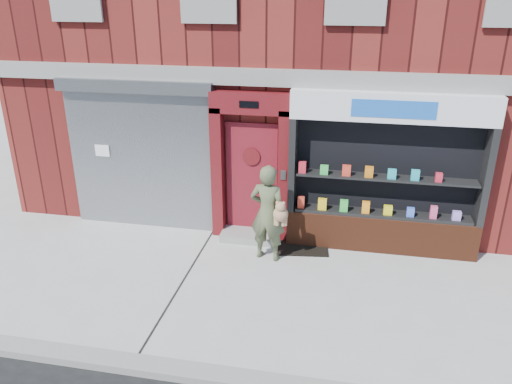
# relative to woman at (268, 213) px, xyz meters

# --- Properties ---
(ground) EXTENTS (80.00, 80.00, 0.00)m
(ground) POSITION_rel_woman_xyz_m (0.26, -1.05, -0.91)
(ground) COLOR #9E9E99
(ground) RESTS_ON ground
(curb) EXTENTS (60.00, 0.30, 0.12)m
(curb) POSITION_rel_woman_xyz_m (0.26, -3.20, -0.85)
(curb) COLOR gray
(curb) RESTS_ON ground
(building) EXTENTS (12.00, 8.16, 8.00)m
(building) POSITION_rel_woman_xyz_m (0.26, 4.95, 3.09)
(building) COLOR #4B1211
(building) RESTS_ON ground
(shutter_bay) EXTENTS (3.10, 0.30, 3.04)m
(shutter_bay) POSITION_rel_woman_xyz_m (-2.74, 0.88, 0.81)
(shutter_bay) COLOR gray
(shutter_bay) RESTS_ON ground
(red_door_bay) EXTENTS (1.52, 0.58, 2.90)m
(red_door_bay) POSITION_rel_woman_xyz_m (-0.49, 0.81, 0.55)
(red_door_bay) COLOR #4B0C10
(red_door_bay) RESTS_ON ground
(pharmacy_bay) EXTENTS (3.50, 0.41, 3.00)m
(pharmacy_bay) POSITION_rel_woman_xyz_m (2.01, 0.77, 0.46)
(pharmacy_bay) COLOR #582714
(pharmacy_bay) RESTS_ON ground
(woman) EXTENTS (0.75, 0.57, 1.81)m
(woman) POSITION_rel_woman_xyz_m (0.00, 0.00, 0.00)
(woman) COLOR #50593A
(woman) RESTS_ON ground
(doormat) EXTENTS (1.09, 0.83, 0.03)m
(doormat) POSITION_rel_woman_xyz_m (0.56, 0.50, -0.90)
(doormat) COLOR black
(doormat) RESTS_ON ground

